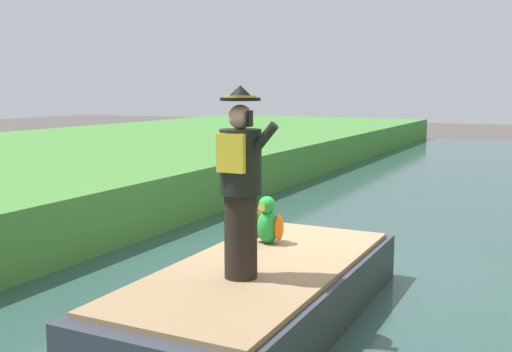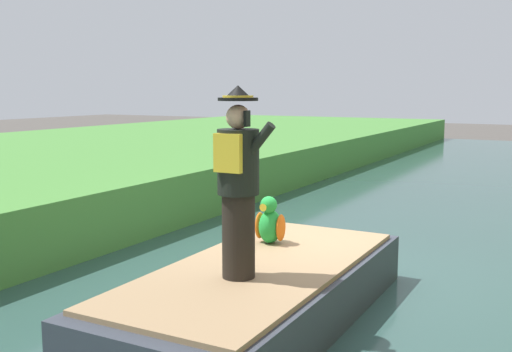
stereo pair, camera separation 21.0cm
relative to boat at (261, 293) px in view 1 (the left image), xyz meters
The scene contains 5 objects.
ground_plane 1.48m from the boat, 90.00° to the left, with size 80.00×80.00×0.00m, color #4C4742.
canal_water 1.47m from the boat, 90.00° to the left, with size 6.44×48.00×0.10m, color #2D4C47.
boat is the anchor object (origin of this frame).
person_pirate 1.32m from the boat, 87.86° to the right, with size 0.61×0.42×1.85m.
parrot_plush 1.05m from the boat, 110.79° to the left, with size 0.36×0.35×0.57m.
Camera 1 is at (2.69, -6.88, 2.52)m, focal length 42.26 mm.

